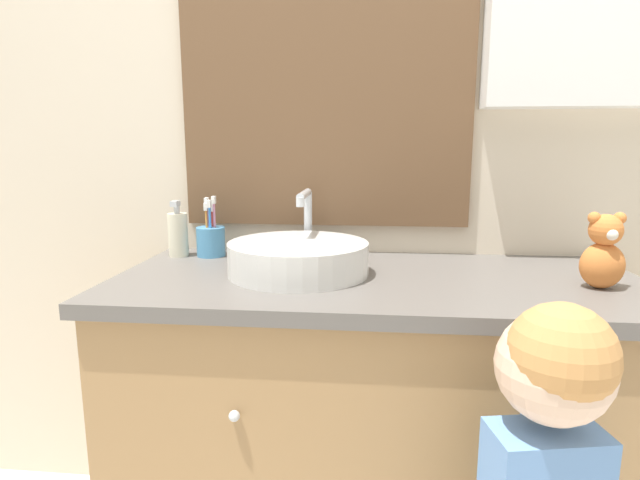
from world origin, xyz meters
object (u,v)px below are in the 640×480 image
at_px(toothbrush_holder, 211,240).
at_px(teddy_bear, 603,253).
at_px(sink_basin, 299,256).
at_px(soap_dispenser, 178,234).

bearing_deg(toothbrush_holder, teddy_bear, -13.99).
distance_m(sink_basin, soap_dispenser, 0.42).
height_order(toothbrush_holder, teddy_bear, toothbrush_holder).
bearing_deg(teddy_bear, toothbrush_holder, 166.01).
bearing_deg(toothbrush_holder, soap_dispenser, -172.93).
distance_m(soap_dispenser, teddy_bear, 1.13).
relative_size(sink_basin, teddy_bear, 2.34).
xyz_separation_m(sink_basin, teddy_bear, (0.71, -0.07, 0.04)).
height_order(soap_dispenser, teddy_bear, teddy_bear).
relative_size(toothbrush_holder, teddy_bear, 1.01).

